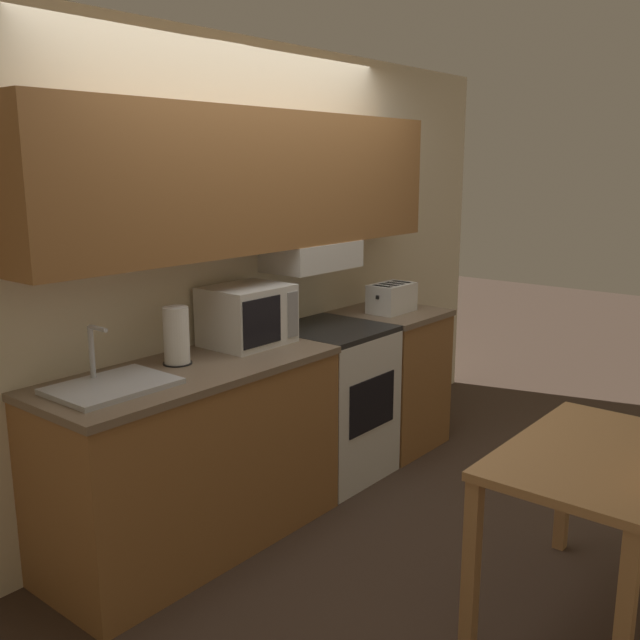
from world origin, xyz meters
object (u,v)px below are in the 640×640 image
object	(u,v)px
paper_towel_roll	(176,336)
dining_table	(594,478)
stove_range	(331,401)
toaster	(392,298)
microwave	(247,315)
sink_basin	(112,385)

from	to	relation	value
paper_towel_roll	dining_table	xyz separation A→B (m)	(0.64, -1.82, -0.43)
stove_range	dining_table	world-z (taller)	stove_range
paper_towel_roll	dining_table	size ratio (longest dim) A/B	0.27
toaster	stove_range	bearing A→B (deg)	177.27
stove_range	microwave	distance (m)	0.86
dining_table	microwave	bearing A→B (deg)	94.40
microwave	paper_towel_roll	bearing A→B (deg)	-178.57
dining_table	sink_basin	bearing A→B (deg)	121.83
sink_basin	paper_towel_roll	world-z (taller)	paper_towel_roll
stove_range	paper_towel_roll	distance (m)	1.25
microwave	paper_towel_roll	xyz separation A→B (m)	(-0.50, -0.01, -0.02)
stove_range	toaster	bearing A→B (deg)	-2.73
stove_range	microwave	size ratio (longest dim) A/B	2.10
microwave	sink_basin	world-z (taller)	microwave
stove_range	dining_table	bearing A→B (deg)	-104.63
sink_basin	paper_towel_roll	xyz separation A→B (m)	(0.44, 0.09, 0.12)
microwave	sink_basin	xyz separation A→B (m)	(-0.93, -0.10, -0.14)
microwave	toaster	distance (m)	1.20
paper_towel_roll	dining_table	bearing A→B (deg)	-70.72
microwave	toaster	world-z (taller)	microwave
microwave	toaster	xyz separation A→B (m)	(1.20, -0.13, -0.06)
toaster	dining_table	bearing A→B (deg)	-121.84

